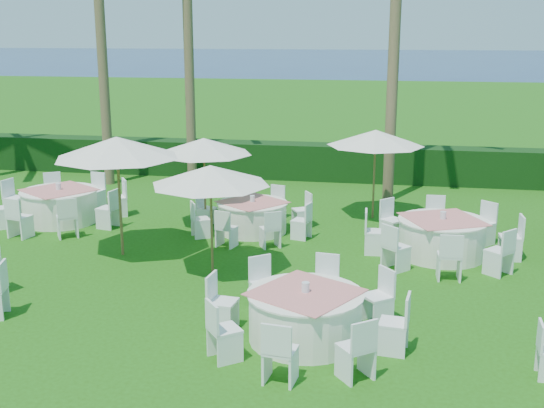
{
  "coord_description": "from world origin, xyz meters",
  "views": [
    {
      "loc": [
        2.53,
        -10.73,
        4.94
      ],
      "look_at": [
        0.01,
        3.3,
        1.3
      ],
      "focal_mm": 45.0,
      "sensor_mm": 36.0,
      "label": 1
    }
  ],
  "objects_px": {
    "banquet_table_e": "(252,216)",
    "banquet_table_f": "(442,237)",
    "umbrella_d": "(376,138)",
    "umbrella_b": "(210,175)",
    "banquet_table_d": "(60,205)",
    "banquet_table_b": "(305,315)",
    "umbrella_a": "(117,147)",
    "umbrella_c": "(204,146)"
  },
  "relations": [
    {
      "from": "banquet_table_e",
      "to": "banquet_table_f",
      "type": "relative_size",
      "value": 0.89
    },
    {
      "from": "banquet_table_e",
      "to": "umbrella_d",
      "type": "xyz_separation_m",
      "value": [
        2.94,
        1.86,
        1.78
      ]
    },
    {
      "from": "banquet_table_e",
      "to": "umbrella_b",
      "type": "height_order",
      "value": "umbrella_b"
    },
    {
      "from": "banquet_table_f",
      "to": "banquet_table_e",
      "type": "bearing_deg",
      "value": 166.27
    },
    {
      "from": "banquet_table_d",
      "to": "umbrella_d",
      "type": "bearing_deg",
      "value": 12.81
    },
    {
      "from": "banquet_table_b",
      "to": "umbrella_a",
      "type": "height_order",
      "value": "umbrella_a"
    },
    {
      "from": "umbrella_b",
      "to": "umbrella_d",
      "type": "relative_size",
      "value": 0.96
    },
    {
      "from": "banquet_table_d",
      "to": "banquet_table_e",
      "type": "relative_size",
      "value": 1.14
    },
    {
      "from": "banquet_table_b",
      "to": "banquet_table_e",
      "type": "xyz_separation_m",
      "value": [
        -2.11,
        5.92,
        -0.03
      ]
    },
    {
      "from": "banquet_table_f",
      "to": "umbrella_d",
      "type": "distance_m",
      "value": 3.81
    },
    {
      "from": "banquet_table_f",
      "to": "umbrella_b",
      "type": "bearing_deg",
      "value": -157.3
    },
    {
      "from": "banquet_table_d",
      "to": "umbrella_a",
      "type": "relative_size",
      "value": 1.27
    },
    {
      "from": "banquet_table_f",
      "to": "umbrella_d",
      "type": "bearing_deg",
      "value": 118.67
    },
    {
      "from": "banquet_table_f",
      "to": "umbrella_a",
      "type": "height_order",
      "value": "umbrella_a"
    },
    {
      "from": "banquet_table_e",
      "to": "banquet_table_d",
      "type": "bearing_deg",
      "value": 179.9
    },
    {
      "from": "banquet_table_b",
      "to": "banquet_table_d",
      "type": "distance_m",
      "value": 9.42
    },
    {
      "from": "umbrella_a",
      "to": "umbrella_b",
      "type": "bearing_deg",
      "value": -19.36
    },
    {
      "from": "banquet_table_f",
      "to": "umbrella_a",
      "type": "distance_m",
      "value": 7.48
    },
    {
      "from": "banquet_table_d",
      "to": "umbrella_d",
      "type": "xyz_separation_m",
      "value": [
        8.15,
        1.85,
        1.73
      ]
    },
    {
      "from": "umbrella_b",
      "to": "umbrella_c",
      "type": "relative_size",
      "value": 1.0
    },
    {
      "from": "banquet_table_b",
      "to": "umbrella_b",
      "type": "relative_size",
      "value": 1.36
    },
    {
      "from": "umbrella_a",
      "to": "umbrella_d",
      "type": "height_order",
      "value": "umbrella_a"
    },
    {
      "from": "banquet_table_f",
      "to": "umbrella_d",
      "type": "relative_size",
      "value": 1.34
    },
    {
      "from": "banquet_table_e",
      "to": "umbrella_d",
      "type": "distance_m",
      "value": 3.91
    },
    {
      "from": "banquet_table_b",
      "to": "banquet_table_e",
      "type": "height_order",
      "value": "banquet_table_b"
    },
    {
      "from": "umbrella_b",
      "to": "umbrella_c",
      "type": "xyz_separation_m",
      "value": [
        -1.07,
        3.33,
        0.01
      ]
    },
    {
      "from": "banquet_table_b",
      "to": "umbrella_d",
      "type": "xyz_separation_m",
      "value": [
        0.83,
        7.78,
        1.75
      ]
    },
    {
      "from": "umbrella_b",
      "to": "banquet_table_e",
      "type": "bearing_deg",
      "value": 86.18
    },
    {
      "from": "banquet_table_f",
      "to": "umbrella_a",
      "type": "xyz_separation_m",
      "value": [
        -7.1,
        -1.18,
        2.01
      ]
    },
    {
      "from": "banquet_table_b",
      "to": "umbrella_d",
      "type": "distance_m",
      "value": 8.02
    },
    {
      "from": "banquet_table_d",
      "to": "umbrella_a",
      "type": "distance_m",
      "value": 4.06
    },
    {
      "from": "banquet_table_b",
      "to": "banquet_table_d",
      "type": "xyz_separation_m",
      "value": [
        -7.32,
        5.93,
        0.02
      ]
    },
    {
      "from": "umbrella_c",
      "to": "banquet_table_f",
      "type": "bearing_deg",
      "value": -12.77
    },
    {
      "from": "banquet_table_b",
      "to": "umbrella_c",
      "type": "bearing_deg",
      "value": 118.97
    },
    {
      "from": "banquet_table_f",
      "to": "umbrella_c",
      "type": "xyz_separation_m",
      "value": [
        -5.85,
        1.33,
        1.66
      ]
    },
    {
      "from": "banquet_table_e",
      "to": "banquet_table_f",
      "type": "height_order",
      "value": "banquet_table_f"
    },
    {
      "from": "banquet_table_d",
      "to": "umbrella_c",
      "type": "bearing_deg",
      "value": 2.92
    },
    {
      "from": "umbrella_d",
      "to": "umbrella_c",
      "type": "bearing_deg",
      "value": -158.62
    },
    {
      "from": "banquet_table_d",
      "to": "umbrella_c",
      "type": "relative_size",
      "value": 1.43
    },
    {
      "from": "umbrella_d",
      "to": "banquet_table_e",
      "type": "bearing_deg",
      "value": -147.66
    },
    {
      "from": "umbrella_c",
      "to": "umbrella_d",
      "type": "xyz_separation_m",
      "value": [
        4.22,
        1.65,
        0.08
      ]
    },
    {
      "from": "banquet_table_d",
      "to": "umbrella_b",
      "type": "bearing_deg",
      "value": -32.01
    }
  ]
}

